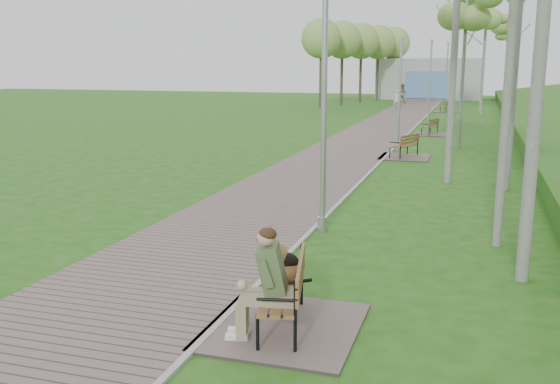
{
  "coord_description": "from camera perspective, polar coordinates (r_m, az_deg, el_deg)",
  "views": [
    {
      "loc": [
        3.23,
        -14.09,
        3.58
      ],
      "look_at": [
        -0.15,
        -3.32,
        1.23
      ],
      "focal_mm": 40.0,
      "sensor_mm": 36.0,
      "label": 1
    }
  ],
  "objects": [
    {
      "name": "ground",
      "position": [
        14.89,
        4.36,
        -2.2
      ],
      "size": [
        120.0,
        120.0,
        0.0
      ],
      "primitive_type": "plane",
      "color": "#1D530F",
      "rests_on": "ground"
    },
    {
      "name": "walkway",
      "position": [
        36.11,
        9.44,
        5.92
      ],
      "size": [
        3.5,
        67.0,
        0.04
      ],
      "primitive_type": "cube",
      "color": "#6B5A57",
      "rests_on": "ground"
    },
    {
      "name": "kerb",
      "position": [
        35.91,
        12.22,
        5.79
      ],
      "size": [
        0.1,
        67.0,
        0.05
      ],
      "primitive_type": "cube",
      "color": "#999993",
      "rests_on": "ground"
    },
    {
      "name": "building_north",
      "position": [
        65.26,
        13.45,
        10.02
      ],
      "size": [
        10.0,
        5.2,
        4.0
      ],
      "color": "#9E9E99",
      "rests_on": "ground"
    },
    {
      "name": "bench_main",
      "position": [
        8.56,
        -0.37,
        -9.35
      ],
      "size": [
        2.02,
        2.24,
        1.76
      ],
      "color": "#6B5A57",
      "rests_on": "ground"
    },
    {
      "name": "bench_second",
      "position": [
        24.45,
        11.26,
        3.59
      ],
      "size": [
        1.85,
        2.05,
        1.13
      ],
      "color": "#6B5A57",
      "rests_on": "ground"
    },
    {
      "name": "bench_third",
      "position": [
        32.61,
        13.53,
        5.43
      ],
      "size": [
        1.63,
        1.82,
        1.0
      ],
      "color": "#6B5A57",
      "rests_on": "ground"
    },
    {
      "name": "bench_far",
      "position": [
        48.2,
        14.88,
        7.32
      ],
      "size": [
        1.74,
        1.94,
        1.07
      ],
      "color": "#6B5A57",
      "rests_on": "ground"
    },
    {
      "name": "lamp_post_near",
      "position": [
        13.13,
        4.03,
        7.17
      ],
      "size": [
        0.21,
        0.21,
        5.44
      ],
      "color": "#999CA1",
      "rests_on": "ground"
    },
    {
      "name": "lamp_post_second",
      "position": [
        26.08,
        10.87,
        8.34
      ],
      "size": [
        0.18,
        0.18,
        4.56
      ],
      "color": "#999CA1",
      "rests_on": "ground"
    },
    {
      "name": "lamp_post_third",
      "position": [
        41.24,
        13.54,
        9.7
      ],
      "size": [
        0.19,
        0.19,
        5.02
      ],
      "color": "#999CA1",
      "rests_on": "ground"
    },
    {
      "name": "lamp_post_far",
      "position": [
        62.64,
        15.0,
        10.41
      ],
      "size": [
        0.21,
        0.21,
        5.49
      ],
      "color": "#999CA1",
      "rests_on": "ground"
    },
    {
      "name": "pedestrian_near",
      "position": [
        51.04,
        10.6,
        8.35
      ],
      "size": [
        0.61,
        0.47,
        1.48
      ],
      "primitive_type": "imported",
      "rotation": [
        0.0,
        0.0,
        3.37
      ],
      "color": "silver",
      "rests_on": "ground"
    },
    {
      "name": "pedestrian_far",
      "position": [
        57.4,
        11.08,
        8.83
      ],
      "size": [
        1.0,
        0.86,
        1.78
      ],
      "primitive_type": "imported",
      "rotation": [
        0.0,
        0.0,
        2.9
      ],
      "color": "gray",
      "rests_on": "ground"
    },
    {
      "name": "birch_far_b",
      "position": [
        45.88,
        18.34,
        14.77
      ],
      "size": [
        2.46,
        2.46,
        8.24
      ],
      "color": "silver",
      "rests_on": "ground"
    },
    {
      "name": "birch_far_c",
      "position": [
        51.24,
        20.26,
        14.72
      ],
      "size": [
        2.56,
        2.56,
        8.76
      ],
      "color": "silver",
      "rests_on": "ground"
    }
  ]
}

